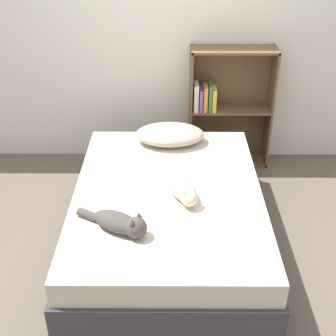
{
  "coord_description": "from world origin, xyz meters",
  "views": [
    {
      "loc": [
        0.02,
        -2.73,
        2.31
      ],
      "look_at": [
        0.0,
        0.14,
        0.58
      ],
      "focal_mm": 50.0,
      "sensor_mm": 36.0,
      "label": 1
    }
  ],
  "objects": [
    {
      "name": "ground_plane",
      "position": [
        0.0,
        0.0,
        0.0
      ],
      "size": [
        8.0,
        8.0,
        0.0
      ],
      "primitive_type": "plane",
      "color": "brown"
    },
    {
      "name": "wall_back",
      "position": [
        0.0,
        1.4,
        1.25
      ],
      "size": [
        8.0,
        0.06,
        2.5
      ],
      "color": "silver",
      "rests_on": "ground_plane"
    },
    {
      "name": "bed",
      "position": [
        0.0,
        0.0,
        0.24
      ],
      "size": [
        1.36,
        1.89,
        0.48
      ],
      "color": "#333338",
      "rests_on": "ground_plane"
    },
    {
      "name": "pillow",
      "position": [
        0.01,
        0.73,
        0.55
      ],
      "size": [
        0.57,
        0.38,
        0.15
      ],
      "color": "#B29E8E",
      "rests_on": "bed"
    },
    {
      "name": "cat_light",
      "position": [
        0.09,
        -0.06,
        0.55
      ],
      "size": [
        0.29,
        0.52,
        0.16
      ],
      "rotation": [
        0.0,
        0.0,
        5.11
      ],
      "color": "beige",
      "rests_on": "bed"
    },
    {
      "name": "cat_dark",
      "position": [
        -0.29,
        -0.45,
        0.54
      ],
      "size": [
        0.47,
        0.32,
        0.16
      ],
      "rotation": [
        0.0,
        0.0,
        5.77
      ],
      "color": "#47423D",
      "rests_on": "bed"
    },
    {
      "name": "bookshelf",
      "position": [
        0.54,
        1.27,
        0.58
      ],
      "size": [
        0.75,
        0.26,
        1.12
      ],
      "color": "brown",
      "rests_on": "ground_plane"
    }
  ]
}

